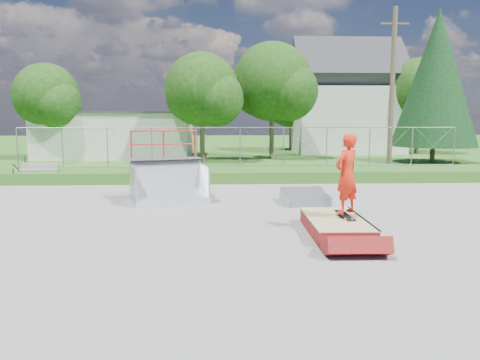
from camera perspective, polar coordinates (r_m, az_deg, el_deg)
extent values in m
plane|color=#2A5C1A|center=(11.23, 2.32, -6.54)|extent=(120.00, 120.00, 0.00)
cube|color=gray|center=(11.22, 2.32, -6.44)|extent=(20.00, 16.00, 0.04)
cube|color=#2A5C1A|center=(20.52, 0.12, 0.67)|extent=(24.00, 3.00, 0.50)
cube|color=maroon|center=(11.31, 11.57, -5.62)|extent=(1.32, 2.67, 0.37)
cube|color=tan|center=(11.27, 11.59, -4.64)|extent=(1.34, 2.69, 0.03)
cube|color=black|center=(11.33, 12.72, -4.31)|extent=(0.37, 0.82, 0.13)
imported|color=red|center=(11.18, 12.86, 0.37)|extent=(0.81, 0.77, 1.86)
cube|color=beige|center=(33.62, -14.68, 5.30)|extent=(10.00, 6.00, 3.00)
cube|color=beige|center=(38.16, 12.70, 7.12)|extent=(8.00, 6.00, 5.00)
cube|color=#313136|center=(38.29, 12.86, 12.21)|extent=(8.40, 6.08, 6.08)
cylinder|color=brown|center=(24.38, 18.04, 10.24)|extent=(0.24, 0.24, 8.00)
cylinder|color=brown|center=(28.91, -4.62, 4.63)|extent=(0.30, 0.30, 2.45)
sphere|color=#15370F|center=(28.91, -4.69, 10.94)|extent=(4.48, 4.48, 4.48)
sphere|color=#15370F|center=(28.31, -2.99, 9.89)|extent=(3.36, 3.36, 3.36)
cylinder|color=brown|center=(31.06, 3.87, 5.17)|extent=(0.30, 0.30, 2.80)
sphere|color=#15370F|center=(31.12, 3.94, 11.88)|extent=(5.12, 5.12, 5.12)
sphere|color=#15370F|center=(30.56, 5.88, 10.73)|extent=(3.84, 3.84, 3.84)
cylinder|color=brown|center=(32.82, -22.26, 4.29)|extent=(0.30, 0.30, 2.27)
sphere|color=#15370F|center=(32.80, -22.53, 9.45)|extent=(4.16, 4.16, 4.16)
sphere|color=#15370F|center=(32.04, -21.47, 8.63)|extent=(3.12, 3.12, 3.12)
cylinder|color=brown|center=(37.93, 20.78, 5.01)|extent=(0.30, 0.30, 2.62)
sphere|color=#15370F|center=(37.96, 21.03, 10.16)|extent=(4.80, 4.80, 4.80)
sphere|color=#15370F|center=(37.75, 22.62, 9.18)|extent=(3.60, 3.60, 3.60)
cylinder|color=brown|center=(39.33, 6.22, 5.16)|extent=(0.30, 0.30, 2.10)
sphere|color=#15370F|center=(39.31, 6.28, 9.14)|extent=(3.84, 3.84, 3.84)
sphere|color=#15370F|center=(38.94, 7.43, 8.43)|extent=(2.88, 2.88, 2.88)
cylinder|color=brown|center=(30.77, 22.40, 3.09)|extent=(0.28, 0.28, 1.20)
cone|color=black|center=(30.78, 22.83, 11.37)|extent=(5.04, 5.04, 8.10)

